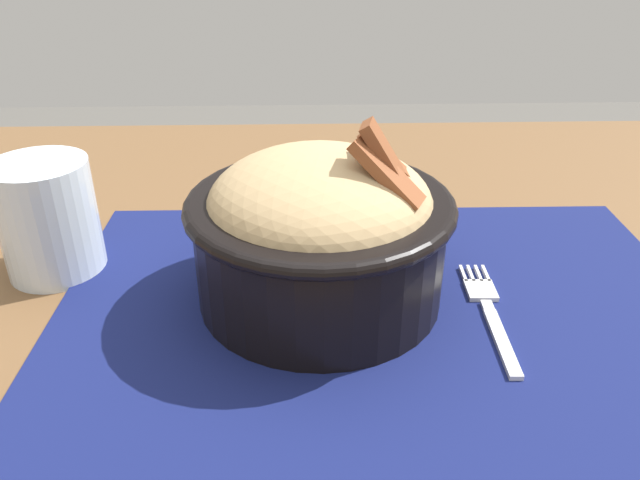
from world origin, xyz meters
name	(u,v)px	position (x,y,z in m)	size (l,w,h in m)	color
table	(337,369)	(0.00, 0.00, 0.68)	(1.21, 0.83, 0.75)	brown
placemat	(380,310)	(0.03, -0.02, 0.75)	(0.48, 0.34, 0.00)	#11194C
bowl	(321,230)	(-0.01, 0.00, 0.81)	(0.21, 0.21, 0.14)	black
fork	(489,310)	(0.11, -0.03, 0.75)	(0.02, 0.13, 0.00)	silver
drinking_glass	(50,225)	(-0.23, 0.05, 0.79)	(0.08, 0.08, 0.09)	silver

